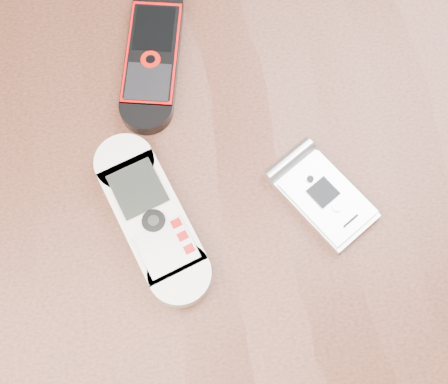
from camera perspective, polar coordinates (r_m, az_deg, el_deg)
The scene contains 5 objects.
ground at distance 1.30m, azimuth -0.22°, elevation -11.36°, with size 4.00×4.00×0.00m, color #472B19.
table at distance 0.66m, azimuth -0.42°, elevation -3.41°, with size 1.20×0.80×0.75m.
nokia_white at distance 0.55m, azimuth -6.64°, elevation -2.34°, with size 0.05×0.17×0.02m, color silver.
nokia_black_red at distance 0.62m, azimuth -6.55°, elevation 12.34°, with size 0.05×0.16×0.02m, color black.
motorola_razr at distance 0.56m, azimuth 9.15°, elevation -0.46°, with size 0.05×0.10×0.02m, color silver.
Camera 1 is at (-0.03, -0.18, 1.28)m, focal length 50.00 mm.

